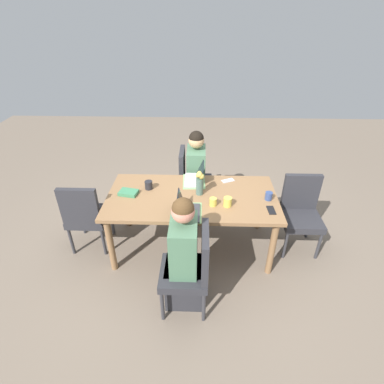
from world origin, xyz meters
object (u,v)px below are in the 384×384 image
(person_near_left_near, at_px, (196,178))
(chair_far_left_mid, at_px, (192,266))
(person_far_left_mid, at_px, (184,259))
(chair_head_left_left_far, at_px, (301,210))
(flower_vase, at_px, (200,182))
(chair_near_left_near, at_px, (191,178))
(chair_head_right_right_near, at_px, (86,214))
(laptop_far_left_mid, at_px, (186,210))
(laptop_near_left_near, at_px, (196,178))
(dining_table, at_px, (192,202))
(book_red_cover, at_px, (129,193))
(phone_silver, at_px, (228,181))
(phone_black, at_px, (271,210))
(coffee_mug_centre_right, at_px, (149,185))
(coffee_mug_near_left, at_px, (228,202))
(coffee_mug_near_right, at_px, (213,202))
(coffee_mug_centre_left, at_px, (269,196))

(person_near_left_near, bearing_deg, chair_far_left_mid, 89.83)
(person_far_left_mid, relative_size, chair_head_left_left_far, 1.33)
(flower_vase, bearing_deg, chair_far_left_mid, 86.20)
(chair_near_left_near, xyz_separation_m, flower_vase, (-0.13, 0.79, 0.39))
(chair_head_right_right_near, bearing_deg, laptop_far_left_mid, 166.57)
(person_far_left_mid, height_order, laptop_near_left_near, person_far_left_mid)
(dining_table, bearing_deg, laptop_near_left_near, -95.81)
(chair_near_left_near, height_order, flower_vase, flower_vase)
(chair_far_left_mid, xyz_separation_m, laptop_near_left_near, (-0.01, -1.17, 0.28))
(book_red_cover, distance_m, phone_silver, 1.18)
(chair_near_left_near, relative_size, phone_black, 6.00)
(person_near_left_near, xyz_separation_m, person_far_left_mid, (0.08, 1.54, 0.00))
(chair_near_left_near, bearing_deg, person_far_left_mid, 89.83)
(chair_far_left_mid, xyz_separation_m, flower_vase, (-0.06, -0.88, 0.39))
(person_near_left_near, xyz_separation_m, phone_silver, (-0.39, 0.42, 0.21))
(chair_near_left_near, distance_m, coffee_mug_centre_right, 0.88)
(book_red_cover, bearing_deg, coffee_mug_near_left, -178.58)
(coffee_mug_centre_right, xyz_separation_m, phone_silver, (-0.92, -0.21, -0.04))
(chair_head_left_left_far, bearing_deg, coffee_mug_centre_right, -1.10)
(dining_table, relative_size, book_red_cover, 9.39)
(coffee_mug_centre_right, xyz_separation_m, book_red_cover, (0.21, 0.12, -0.03))
(chair_head_right_right_near, relative_size, book_red_cover, 4.50)
(dining_table, relative_size, laptop_far_left_mid, 5.87)
(chair_far_left_mid, xyz_separation_m, chair_head_right_right_near, (1.24, -0.77, 0.00))
(flower_vase, distance_m, coffee_mug_near_right, 0.28)
(flower_vase, bearing_deg, chair_near_left_near, -80.76)
(chair_head_right_right_near, xyz_separation_m, phone_silver, (-1.63, -0.41, 0.24))
(coffee_mug_near_right, bearing_deg, coffee_mug_centre_left, -167.88)
(laptop_near_left_near, distance_m, coffee_mug_near_right, 0.55)
(person_far_left_mid, distance_m, chair_head_left_left_far, 1.58)
(chair_head_right_right_near, distance_m, phone_black, 2.06)
(person_near_left_near, relative_size, chair_head_left_left_far, 1.33)
(coffee_mug_near_left, bearing_deg, coffee_mug_near_right, -2.20)
(laptop_far_left_mid, xyz_separation_m, coffee_mug_centre_right, (0.45, -0.47, 0.00))
(chair_near_left_near, height_order, laptop_far_left_mid, laptop_far_left_mid)
(laptop_near_left_near, height_order, laptop_far_left_mid, laptop_far_left_mid)
(chair_head_left_left_far, distance_m, chair_head_right_right_near, 2.48)
(laptop_near_left_near, bearing_deg, chair_head_right_right_near, 17.57)
(coffee_mug_near_right, relative_size, phone_black, 0.57)
(coffee_mug_centre_left, relative_size, phone_black, 0.59)
(chair_near_left_near, relative_size, laptop_far_left_mid, 2.81)
(person_near_left_near, bearing_deg, phone_silver, 132.60)
(dining_table, relative_size, flower_vase, 6.68)
(phone_silver, bearing_deg, chair_far_left_mid, 46.71)
(flower_vase, bearing_deg, coffee_mug_near_right, 123.04)
(laptop_near_left_near, relative_size, phone_black, 2.13)
(person_near_left_near, height_order, chair_far_left_mid, person_near_left_near)
(person_far_left_mid, height_order, coffee_mug_centre_right, person_far_left_mid)
(coffee_mug_centre_right, bearing_deg, chair_far_left_mid, 118.49)
(laptop_near_left_near, bearing_deg, chair_head_left_left_far, 169.20)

